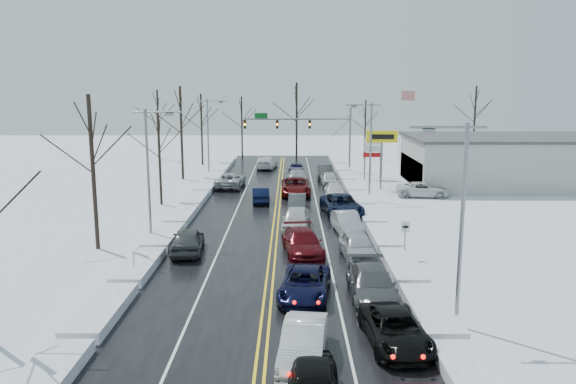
{
  "coord_description": "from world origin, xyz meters",
  "views": [
    {
      "loc": [
        1.14,
        -41.42,
        10.49
      ],
      "look_at": [
        0.95,
        0.81,
        2.5
      ],
      "focal_mm": 35.0,
      "sensor_mm": 36.0,
      "label": 1
    }
  ],
  "objects_px": {
    "flagpole": "(401,123)",
    "dealership_building": "(505,161)",
    "oncoming_car_0": "(261,202)",
    "tires_plus_sign": "(382,141)",
    "traffic_signal_mast": "(309,127)"
  },
  "relations": [
    {
      "from": "traffic_signal_mast",
      "to": "flagpole",
      "type": "height_order",
      "value": "flagpole"
    },
    {
      "from": "oncoming_car_0",
      "to": "tires_plus_sign",
      "type": "bearing_deg",
      "value": -154.68
    },
    {
      "from": "dealership_building",
      "to": "oncoming_car_0",
      "type": "height_order",
      "value": "dealership_building"
    },
    {
      "from": "tires_plus_sign",
      "to": "flagpole",
      "type": "xyz_separation_m",
      "value": [
        4.67,
        14.01,
        0.93
      ]
    },
    {
      "from": "tires_plus_sign",
      "to": "dealership_building",
      "type": "height_order",
      "value": "tires_plus_sign"
    },
    {
      "from": "dealership_building",
      "to": "oncoming_car_0",
      "type": "xyz_separation_m",
      "value": [
        -25.58,
        -9.07,
        -2.66
      ]
    },
    {
      "from": "traffic_signal_mast",
      "to": "oncoming_car_0",
      "type": "xyz_separation_m",
      "value": [
        -5.05,
        -19.06,
        -5.48
      ]
    },
    {
      "from": "traffic_signal_mast",
      "to": "dealership_building",
      "type": "relative_size",
      "value": 0.65
    },
    {
      "from": "flagpole",
      "to": "dealership_building",
      "type": "height_order",
      "value": "flagpole"
    },
    {
      "from": "tires_plus_sign",
      "to": "dealership_building",
      "type": "distance_m",
      "value": 13.82
    },
    {
      "from": "tires_plus_sign",
      "to": "flagpole",
      "type": "relative_size",
      "value": 0.6
    },
    {
      "from": "flagpole",
      "to": "oncoming_car_0",
      "type": "height_order",
      "value": "flagpole"
    },
    {
      "from": "flagpole",
      "to": "dealership_building",
      "type": "xyz_separation_m",
      "value": [
        8.8,
        -12.0,
        -3.27
      ]
    },
    {
      "from": "tires_plus_sign",
      "to": "traffic_signal_mast",
      "type": "bearing_deg",
      "value": 120.46
    },
    {
      "from": "traffic_signal_mast",
      "to": "dealership_building",
      "type": "distance_m",
      "value": 23.01
    }
  ]
}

